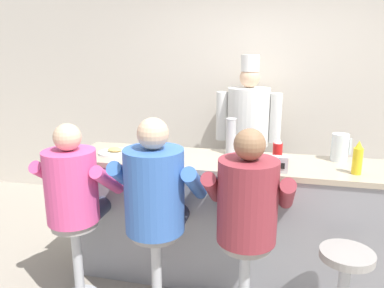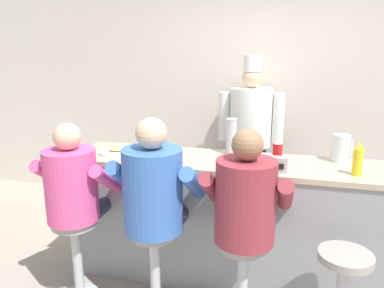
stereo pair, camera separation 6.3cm
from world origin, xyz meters
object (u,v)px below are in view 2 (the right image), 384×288
Objects in this scene: napkin_dispenser_chrome at (279,165)px; empty_stool_round at (342,284)px; ketchup_bottle_red at (277,153)px; mustard_bottle_yellow at (358,160)px; diner_seated_pink at (74,190)px; cereal_bowl at (254,157)px; coffee_mug_blue at (85,153)px; diner_seated_maroon at (246,207)px; breakfast_plate at (116,151)px; cook_in_whites_near at (250,131)px; water_pitcher_clear at (341,148)px; cup_stack_steel at (231,136)px; diner_seated_blue at (155,194)px.

empty_stool_round is at bearing -38.91° from napkin_dispenser_chrome.
ketchup_bottle_red is 0.97× the size of mustard_bottle_yellow.
cereal_bowl is at bearing 24.52° from diner_seated_pink.
diner_seated_maroon is at bearing -12.92° from coffee_mug_blue.
napkin_dispenser_chrome is 0.18× the size of empty_stool_round.
napkin_dispenser_chrome is (0.02, -0.15, -0.05)m from ketchup_bottle_red.
ketchup_bottle_red is at bearing -1.32° from breakfast_plate.
cook_in_whites_near reaches higher than empty_stool_round.
breakfast_plate is 2.34× the size of napkin_dispenser_chrome.
cereal_bowl is at bearing 11.29° from coffee_mug_blue.
mustard_bottle_yellow is 0.86m from diner_seated_maroon.
ketchup_bottle_red reaches higher than cereal_bowl.
napkin_dispenser_chrome is at bearing -170.79° from mustard_bottle_yellow.
water_pitcher_clear is (0.47, 0.25, -0.00)m from ketchup_bottle_red.
mustard_bottle_yellow is (0.54, -0.06, 0.00)m from ketchup_bottle_red.
ketchup_bottle_red reaches higher than coffee_mug_blue.
ketchup_bottle_red is at bearing -33.05° from cup_stack_steel.
empty_stool_round is at bearing -0.96° from diner_seated_pink.
ketchup_bottle_red is 0.95m from diner_seated_blue.
diner_seated_maroon reaches higher than mustard_bottle_yellow.
coffee_mug_blue is at bearing 156.60° from diner_seated_blue.
napkin_dispenser_chrome is 1.51m from cook_in_whites_near.
water_pitcher_clear is at bearing -53.10° from cook_in_whites_near.
cereal_bowl is at bearing -35.89° from cup_stack_steel.
mustard_bottle_yellow is 0.17× the size of diner_seated_pink.
mustard_bottle_yellow is at bearing 79.03° from empty_stool_round.
diner_seated_maroon reaches higher than ketchup_bottle_red.
breakfast_plate is at bearing 178.68° from ketchup_bottle_red.
diner_seated_pink is at bearing -145.37° from cup_stack_steel.
napkin_dispenser_chrome is at bearing -138.58° from water_pitcher_clear.
ketchup_bottle_red is 0.16× the size of diner_seated_maroon.
cook_in_whites_near reaches higher than cup_stack_steel.
mustard_bottle_yellow is at bearing 2.87° from coffee_mug_blue.
diner_seated_maroon is at bearing -23.29° from breakfast_plate.
diner_seated_blue reaches higher than diner_seated_maroon.
cup_stack_steel reaches higher than ketchup_bottle_red.
water_pitcher_clear is 1.47m from diner_seated_blue.
cup_stack_steel is (-0.92, 0.31, 0.04)m from mustard_bottle_yellow.
diner_seated_blue reaches higher than empty_stool_round.
diner_seated_blue reaches higher than coffee_mug_blue.
mustard_bottle_yellow is at bearing 11.71° from diner_seated_pink.
napkin_dispenser_chrome is at bearing 21.36° from diner_seated_blue.
diner_seated_blue is 1.84m from cook_in_whites_near.
diner_seated_blue is (0.53, -0.49, -0.14)m from breakfast_plate.
coffee_mug_blue is 1.51m from napkin_dispenser_chrome.
breakfast_plate is at bearing 156.71° from diner_seated_maroon.
breakfast_plate is 0.97m from cup_stack_steel.
mustard_bottle_yellow is 0.13× the size of cook_in_whites_near.
diner_seated_pink is 1.92m from empty_stool_round.
coffee_mug_blue is at bearing -179.35° from napkin_dispenser_chrome.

